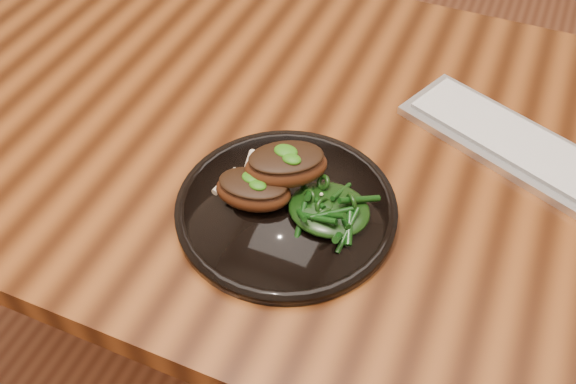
{
  "coord_description": "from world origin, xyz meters",
  "views": [
    {
      "loc": [
        0.18,
        -0.65,
        1.37
      ],
      "look_at": [
        -0.04,
        -0.15,
        0.78
      ],
      "focal_mm": 40.0,
      "sensor_mm": 36.0,
      "label": 1
    }
  ],
  "objects_px": {
    "greens_heap": "(329,206)",
    "keyboard": "(531,154)",
    "desk": "(349,181)",
    "lamb_chop_front": "(253,189)",
    "plate": "(286,208)"
  },
  "relations": [
    {
      "from": "greens_heap",
      "to": "lamb_chop_front",
      "type": "bearing_deg",
      "value": -171.15
    },
    {
      "from": "plate",
      "to": "desk",
      "type": "bearing_deg",
      "value": 78.21
    },
    {
      "from": "lamb_chop_front",
      "to": "plate",
      "type": "bearing_deg",
      "value": 13.68
    },
    {
      "from": "greens_heap",
      "to": "keyboard",
      "type": "distance_m",
      "value": 0.31
    },
    {
      "from": "lamb_chop_front",
      "to": "greens_heap",
      "type": "relative_size",
      "value": 1.02
    },
    {
      "from": "greens_heap",
      "to": "keyboard",
      "type": "bearing_deg",
      "value": 45.44
    },
    {
      "from": "desk",
      "to": "greens_heap",
      "type": "relative_size",
      "value": 15.57
    },
    {
      "from": "lamb_chop_front",
      "to": "keyboard",
      "type": "relative_size",
      "value": 0.27
    },
    {
      "from": "desk",
      "to": "keyboard",
      "type": "xyz_separation_m",
      "value": [
        0.24,
        0.06,
        0.09
      ]
    },
    {
      "from": "greens_heap",
      "to": "keyboard",
      "type": "xyz_separation_m",
      "value": [
        0.22,
        0.22,
        -0.02
      ]
    },
    {
      "from": "lamb_chop_front",
      "to": "greens_heap",
      "type": "bearing_deg",
      "value": 8.85
    },
    {
      "from": "desk",
      "to": "plate",
      "type": "relative_size",
      "value": 5.69
    },
    {
      "from": "desk",
      "to": "keyboard",
      "type": "height_order",
      "value": "keyboard"
    },
    {
      "from": "plate",
      "to": "lamb_chop_front",
      "type": "relative_size",
      "value": 2.68
    },
    {
      "from": "plate",
      "to": "keyboard",
      "type": "bearing_deg",
      "value": 39.6
    }
  ]
}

